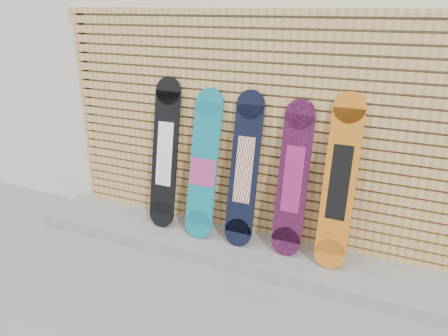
{
  "coord_description": "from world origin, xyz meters",
  "views": [
    {
      "loc": [
        1.23,
        -2.81,
        2.33
      ],
      "look_at": [
        -0.39,
        0.75,
        0.85
      ],
      "focal_mm": 35.0,
      "sensor_mm": 36.0,
      "label": 1
    }
  ],
  "objects_px": {
    "snowboard_1": "(204,166)",
    "snowboard_4": "(339,183)",
    "snowboard_3": "(293,179)",
    "snowboard_2": "(244,170)",
    "snowboard_0": "(165,154)"
  },
  "relations": [
    {
      "from": "snowboard_3",
      "to": "snowboard_2",
      "type": "bearing_deg",
      "value": -178.12
    },
    {
      "from": "snowboard_0",
      "to": "snowboard_4",
      "type": "relative_size",
      "value": 1.0
    },
    {
      "from": "snowboard_1",
      "to": "snowboard_4",
      "type": "height_order",
      "value": "snowboard_4"
    },
    {
      "from": "snowboard_0",
      "to": "snowboard_2",
      "type": "relative_size",
      "value": 1.04
    },
    {
      "from": "snowboard_1",
      "to": "snowboard_2",
      "type": "bearing_deg",
      "value": 1.96
    },
    {
      "from": "snowboard_1",
      "to": "snowboard_4",
      "type": "relative_size",
      "value": 0.95
    },
    {
      "from": "snowboard_2",
      "to": "snowboard_3",
      "type": "bearing_deg",
      "value": 1.88
    },
    {
      "from": "snowboard_0",
      "to": "snowboard_4",
      "type": "xyz_separation_m",
      "value": [
        1.77,
        -0.02,
        -0.0
      ]
    },
    {
      "from": "snowboard_0",
      "to": "snowboard_4",
      "type": "height_order",
      "value": "snowboard_0"
    },
    {
      "from": "snowboard_4",
      "to": "snowboard_2",
      "type": "bearing_deg",
      "value": 179.48
    },
    {
      "from": "snowboard_0",
      "to": "snowboard_2",
      "type": "xyz_separation_m",
      "value": [
        0.88,
        -0.01,
        -0.03
      ]
    },
    {
      "from": "snowboard_1",
      "to": "snowboard_3",
      "type": "distance_m",
      "value": 0.89
    },
    {
      "from": "snowboard_2",
      "to": "snowboard_3",
      "type": "xyz_separation_m",
      "value": [
        0.47,
        0.02,
        -0.02
      ]
    },
    {
      "from": "snowboard_2",
      "to": "snowboard_3",
      "type": "height_order",
      "value": "snowboard_2"
    },
    {
      "from": "snowboard_0",
      "to": "snowboard_1",
      "type": "xyz_separation_m",
      "value": [
        0.46,
        -0.03,
        -0.05
      ]
    }
  ]
}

